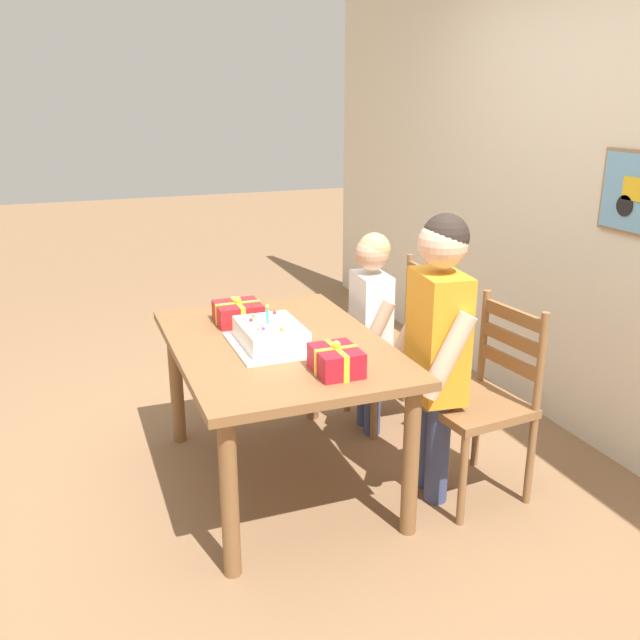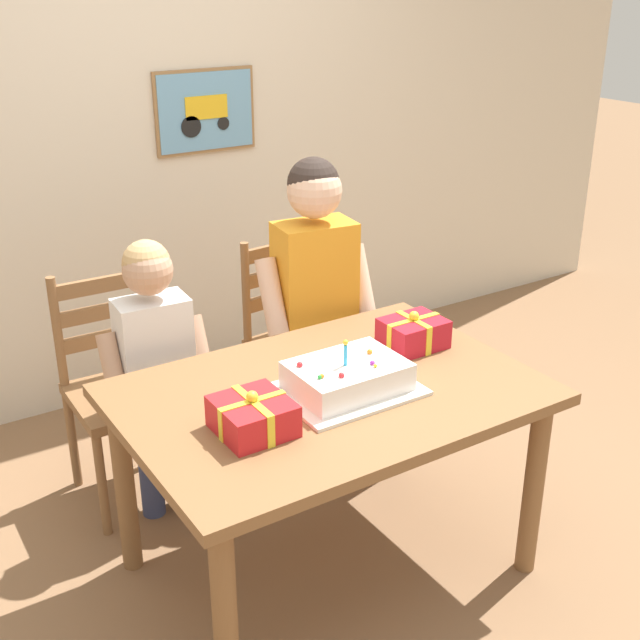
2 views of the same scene
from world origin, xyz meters
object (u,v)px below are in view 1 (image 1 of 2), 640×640
at_px(dining_table, 278,361).
at_px(gift_box_beside_cake, 336,360).
at_px(birthday_cake, 271,336).
at_px(chair_right, 482,400).
at_px(child_older, 438,331).
at_px(gift_box_red_large, 238,313).
at_px(chair_left, 399,342).
at_px(child_younger, 371,314).

distance_m(dining_table, gift_box_beside_cake, 0.47).
distance_m(birthday_cake, chair_right, 1.00).
height_order(dining_table, chair_right, chair_right).
bearing_deg(birthday_cake, child_older, 65.74).
xyz_separation_m(gift_box_red_large, chair_left, (-0.08, 0.94, -0.30)).
bearing_deg(gift_box_red_large, gift_box_beside_cake, 15.22).
bearing_deg(chair_right, chair_left, 179.99).
relative_size(gift_box_beside_cake, chair_left, 0.24).
bearing_deg(dining_table, child_older, 61.37).
xyz_separation_m(gift_box_beside_cake, child_older, (-0.09, 0.52, 0.03)).
xyz_separation_m(child_older, child_younger, (-0.69, 0.00, -0.13)).
xyz_separation_m(birthday_cake, gift_box_red_large, (-0.37, -0.05, 0.00)).
xyz_separation_m(dining_table, child_older, (0.34, 0.63, 0.18)).
xyz_separation_m(chair_left, child_older, (0.76, -0.21, 0.34)).
bearing_deg(child_older, child_younger, 179.96).
distance_m(birthday_cake, child_older, 0.74).
relative_size(chair_left, chair_right, 1.00).
xyz_separation_m(chair_right, child_older, (-0.07, -0.21, 0.34)).
relative_size(child_older, child_younger, 1.19).
relative_size(birthday_cake, chair_right, 0.48).
relative_size(gift_box_beside_cake, chair_right, 0.24).
distance_m(birthday_cake, gift_box_red_large, 0.38).
distance_m(dining_table, gift_box_red_large, 0.38).
bearing_deg(chair_left, gift_box_beside_cake, -40.74).
distance_m(gift_box_beside_cake, chair_right, 0.79).
bearing_deg(chair_left, child_younger, -73.44).
xyz_separation_m(birthday_cake, chair_right, (0.37, 0.88, -0.30)).
distance_m(chair_left, child_older, 0.85).
distance_m(birthday_cake, child_younger, 0.78).
relative_size(gift_box_red_large, chair_right, 0.24).
bearing_deg(dining_table, chair_right, 64.03).
bearing_deg(chair_left, chair_right, -0.01).
bearing_deg(chair_right, child_younger, -164.50).
bearing_deg(chair_right, child_older, -107.31).
relative_size(dining_table, gift_box_red_large, 6.01).
height_order(dining_table, child_older, child_older).
bearing_deg(child_older, gift_box_red_large, -132.97).
bearing_deg(gift_box_red_large, chair_left, 94.80).
height_order(chair_right, child_younger, child_younger).
relative_size(gift_box_red_large, child_older, 0.17).
xyz_separation_m(dining_table, child_younger, (-0.35, 0.63, 0.05)).
relative_size(gift_box_beside_cake, child_younger, 0.20).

